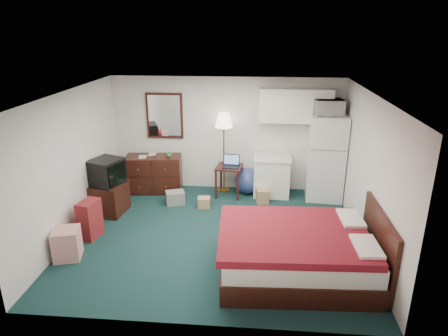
# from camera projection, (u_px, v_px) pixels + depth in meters

# --- Properties ---
(floor) EXTENTS (5.00, 4.50, 0.01)m
(floor) POSITION_uv_depth(u_px,v_px,m) (216.00, 235.00, 7.08)
(floor) COLOR black
(floor) RESTS_ON ground
(ceiling) EXTENTS (5.00, 4.50, 0.01)m
(ceiling) POSITION_uv_depth(u_px,v_px,m) (215.00, 94.00, 6.23)
(ceiling) COLOR silver
(ceiling) RESTS_ON walls
(walls) EXTENTS (5.01, 4.51, 2.50)m
(walls) POSITION_uv_depth(u_px,v_px,m) (215.00, 169.00, 6.65)
(walls) COLOR silver
(walls) RESTS_ON floor
(mirror) EXTENTS (0.80, 0.06, 1.00)m
(mirror) POSITION_uv_depth(u_px,v_px,m) (165.00, 116.00, 8.71)
(mirror) COLOR white
(mirror) RESTS_ON walls
(upper_cabinets) EXTENTS (1.50, 0.35, 0.70)m
(upper_cabinets) POSITION_uv_depth(u_px,v_px,m) (295.00, 105.00, 8.25)
(upper_cabinets) COLOR white
(upper_cabinets) RESTS_ON walls
(headboard) EXTENTS (0.06, 1.56, 1.00)m
(headboard) POSITION_uv_depth(u_px,v_px,m) (378.00, 244.00, 5.73)
(headboard) COLOR black
(headboard) RESTS_ON walls
(dresser) EXTENTS (1.24, 0.66, 0.81)m
(dresser) POSITION_uv_depth(u_px,v_px,m) (154.00, 174.00, 8.85)
(dresser) COLOR black
(dresser) RESTS_ON floor
(floor_lamp) EXTENTS (0.48, 0.48, 1.76)m
(floor_lamp) POSITION_uv_depth(u_px,v_px,m) (224.00, 153.00, 8.70)
(floor_lamp) COLOR gold
(floor_lamp) RESTS_ON floor
(desk) EXTENTS (0.60, 0.60, 0.68)m
(desk) POSITION_uv_depth(u_px,v_px,m) (229.00, 181.00, 8.64)
(desk) COLOR black
(desk) RESTS_ON floor
(exercise_ball) EXTENTS (0.74, 0.74, 0.58)m
(exercise_ball) POSITION_uv_depth(u_px,v_px,m) (247.00, 181.00, 8.77)
(exercise_ball) COLOR navy
(exercise_ball) RESTS_ON floor
(kitchen_counter) EXTENTS (0.77, 0.59, 0.83)m
(kitchen_counter) POSITION_uv_depth(u_px,v_px,m) (272.00, 177.00, 8.65)
(kitchen_counter) COLOR white
(kitchen_counter) RESTS_ON floor
(fridge) EXTENTS (0.80, 0.80, 1.81)m
(fridge) POSITION_uv_depth(u_px,v_px,m) (326.00, 157.00, 8.36)
(fridge) COLOR white
(fridge) RESTS_ON floor
(bed) EXTENTS (2.24, 1.79, 0.70)m
(bed) POSITION_uv_depth(u_px,v_px,m) (296.00, 253.00, 5.89)
(bed) COLOR #510810
(bed) RESTS_ON floor
(tv_stand) EXTENTS (0.68, 0.73, 0.61)m
(tv_stand) POSITION_uv_depth(u_px,v_px,m) (109.00, 198.00, 7.86)
(tv_stand) COLOR black
(tv_stand) RESTS_ON floor
(suitcase) EXTENTS (0.34, 0.46, 0.68)m
(suitcase) POSITION_uv_depth(u_px,v_px,m) (90.00, 219.00, 6.93)
(suitcase) COLOR maroon
(suitcase) RESTS_ON floor
(retail_box) EXTENTS (0.49, 0.49, 0.50)m
(retail_box) POSITION_uv_depth(u_px,v_px,m) (67.00, 244.00, 6.32)
(retail_box) COLOR beige
(retail_box) RESTS_ON floor
(file_bin) EXTENTS (0.45, 0.39, 0.26)m
(file_bin) POSITION_uv_depth(u_px,v_px,m) (175.00, 198.00, 8.30)
(file_bin) COLOR gray
(file_bin) RESTS_ON floor
(cardboard_box_a) EXTENTS (0.27, 0.24, 0.21)m
(cardboard_box_a) POSITION_uv_depth(u_px,v_px,m) (204.00, 202.00, 8.14)
(cardboard_box_a) COLOR #A77D57
(cardboard_box_a) RESTS_ON floor
(cardboard_box_b) EXTENTS (0.29, 0.33, 0.29)m
(cardboard_box_b) POSITION_uv_depth(u_px,v_px,m) (262.00, 196.00, 8.37)
(cardboard_box_b) COLOR #A77D57
(cardboard_box_b) RESTS_ON floor
(laptop) EXTENTS (0.37, 0.31, 0.24)m
(laptop) POSITION_uv_depth(u_px,v_px,m) (231.00, 162.00, 8.42)
(laptop) COLOR black
(laptop) RESTS_ON desk
(crt_tv) EXTENTS (0.72, 0.74, 0.50)m
(crt_tv) POSITION_uv_depth(u_px,v_px,m) (106.00, 172.00, 7.66)
(crt_tv) COLOR black
(crt_tv) RESTS_ON tv_stand
(microwave) EXTENTS (0.60, 0.38, 0.39)m
(microwave) POSITION_uv_depth(u_px,v_px,m) (329.00, 106.00, 7.95)
(microwave) COLOR white
(microwave) RESTS_ON fridge
(book_a) EXTENTS (0.16, 0.04, 0.22)m
(book_a) POSITION_uv_depth(u_px,v_px,m) (139.00, 152.00, 8.60)
(book_a) COLOR #A77D57
(book_a) RESTS_ON dresser
(book_b) EXTENTS (0.17, 0.03, 0.23)m
(book_b) POSITION_uv_depth(u_px,v_px,m) (148.00, 150.00, 8.78)
(book_b) COLOR #A77D57
(book_b) RESTS_ON dresser
(mug) EXTENTS (0.13, 0.11, 0.13)m
(mug) POSITION_uv_depth(u_px,v_px,m) (169.00, 154.00, 8.63)
(mug) COLOR #387B32
(mug) RESTS_ON dresser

